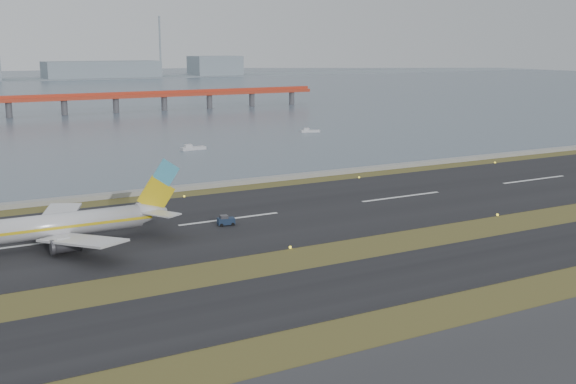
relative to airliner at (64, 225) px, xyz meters
name	(u,v)px	position (x,y,z in m)	size (l,w,h in m)	color
ground	(315,261)	(30.46, -27.06, -3.46)	(1000.00, 1000.00, 0.00)	#394318
taxiway_strip	(362,283)	(30.46, -39.06, -3.41)	(1000.00, 18.00, 0.10)	black
runway_strip	(230,219)	(30.46, 2.94, -3.41)	(1000.00, 45.00, 0.10)	black
seawall	(172,189)	(30.46, 32.94, -2.96)	(1000.00, 2.50, 1.00)	#999A94
red_pier	(64,99)	(50.46, 222.94, 3.82)	(260.00, 5.00, 10.20)	#B1341E
airliner	(64,225)	(0.00, 0.00, 0.00)	(38.52, 32.89, 12.80)	silver
pushback_tug	(226,221)	(27.87, -0.99, -2.53)	(3.26, 2.25, 1.92)	#16243C
workboat_near	(192,148)	(58.69, 89.96, -2.87)	(7.74, 2.62, 1.86)	silver
workboat_far	(310,131)	(113.55, 110.89, -2.93)	(7.18, 4.56, 1.67)	silver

